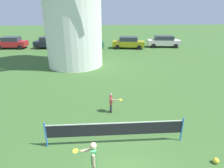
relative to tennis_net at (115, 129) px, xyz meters
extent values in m
cylinder|color=white|center=(-2.86, 11.90, 4.37)|extent=(5.12, 5.12, 10.12)
cylinder|color=blue|center=(-2.76, 0.00, -0.14)|extent=(0.06, 0.06, 1.10)
cylinder|color=blue|center=(2.76, 0.00, -0.14)|extent=(0.06, 0.06, 1.10)
cube|color=black|center=(0.00, 0.00, -0.01)|extent=(5.48, 0.01, 0.55)
cube|color=white|center=(0.00, 0.00, 0.28)|extent=(5.48, 0.02, 0.04)
cylinder|color=#9E937F|center=(-0.83, -1.59, -0.37)|extent=(0.13, 0.13, 0.63)
cube|color=#4CB266|center=(-0.82, -1.66, 0.22)|extent=(0.18, 0.31, 0.56)
sphere|color=#DBB28E|center=(-0.82, -1.66, 0.60)|extent=(0.21, 0.21, 0.21)
cylinder|color=#DBB28E|center=(-0.82, -1.86, 0.20)|extent=(0.09, 0.09, 0.42)
cylinder|color=#DBB28E|center=(-1.02, -1.49, 0.31)|extent=(0.43, 0.10, 0.16)
cylinder|color=yellow|center=(-1.19, -1.50, 0.31)|extent=(0.22, 0.03, 0.04)
ellipsoid|color=yellow|center=(-1.40, -1.50, 0.31)|extent=(0.19, 0.24, 0.03)
cylinder|color=#333338|center=(-0.03, 2.62, -0.44)|extent=(0.10, 0.10, 0.50)
cylinder|color=#333338|center=(-0.02, 2.48, -0.44)|extent=(0.10, 0.10, 0.50)
cube|color=#DB4C4C|center=(-0.02, 2.55, 0.03)|extent=(0.14, 0.25, 0.44)
sphere|color=tan|center=(-0.02, 2.55, 0.33)|extent=(0.17, 0.17, 0.17)
cylinder|color=tan|center=(-0.03, 2.71, 0.01)|extent=(0.07, 0.07, 0.33)
cylinder|color=tan|center=(0.13, 2.42, 0.09)|extent=(0.34, 0.08, 0.13)
cylinder|color=yellow|center=(0.26, 2.42, 0.09)|extent=(0.22, 0.03, 0.04)
ellipsoid|color=yellow|center=(0.48, 2.43, 0.09)|extent=(0.19, 0.25, 0.03)
sphere|color=yellow|center=(3.53, -1.33, -0.58)|extent=(0.21, 0.21, 0.21)
cube|color=red|center=(-12.46, 20.69, -0.04)|extent=(3.92, 1.81, 0.70)
cube|color=#2D333D|center=(-12.46, 20.69, 0.59)|extent=(2.21, 1.56, 0.56)
cylinder|color=black|center=(-11.12, 21.50, -0.39)|extent=(0.60, 0.20, 0.60)
cylinder|color=black|center=(-11.17, 19.80, -0.39)|extent=(0.60, 0.20, 0.60)
cylinder|color=black|center=(-13.75, 21.57, -0.39)|extent=(0.60, 0.20, 0.60)
cylinder|color=black|center=(-13.80, 19.88, -0.39)|extent=(0.60, 0.20, 0.60)
cube|color=#1E232D|center=(-7.31, 20.42, -0.04)|extent=(4.22, 2.25, 0.70)
cube|color=#2D333D|center=(-7.31, 20.42, 0.59)|extent=(2.44, 1.80, 0.56)
cylinder|color=black|center=(-5.83, 21.07, -0.39)|extent=(0.62, 0.26, 0.60)
cylinder|color=black|center=(-6.08, 19.38, -0.39)|extent=(0.62, 0.26, 0.60)
cylinder|color=black|center=(-8.54, 21.45, -0.39)|extent=(0.62, 0.26, 0.60)
cylinder|color=black|center=(-8.78, 19.77, -0.39)|extent=(0.62, 0.26, 0.60)
cube|color=#1E6638|center=(-2.18, 19.61, -0.04)|extent=(4.66, 2.20, 0.70)
cube|color=#2D333D|center=(-2.18, 19.61, 0.59)|extent=(2.67, 1.77, 0.56)
cylinder|color=black|center=(-0.57, 20.27, -0.39)|extent=(0.62, 0.25, 0.60)
cylinder|color=black|center=(-0.76, 18.59, -0.39)|extent=(0.62, 0.25, 0.60)
cylinder|color=black|center=(-3.60, 20.63, -0.39)|extent=(0.62, 0.25, 0.60)
cylinder|color=black|center=(-3.80, 18.94, -0.39)|extent=(0.62, 0.25, 0.60)
cube|color=#999919|center=(3.44, 19.68, -0.04)|extent=(4.48, 2.33, 0.70)
cube|color=#2D333D|center=(3.44, 19.68, 0.59)|extent=(2.59, 1.84, 0.56)
cylinder|color=black|center=(5.00, 20.30, -0.39)|extent=(0.62, 0.27, 0.60)
cylinder|color=black|center=(4.74, 18.62, -0.39)|extent=(0.62, 0.27, 0.60)
cylinder|color=black|center=(2.13, 20.74, -0.39)|extent=(0.62, 0.27, 0.60)
cylinder|color=black|center=(1.87, 19.06, -0.39)|extent=(0.62, 0.27, 0.60)
cube|color=silver|center=(8.56, 20.31, -0.04)|extent=(4.65, 2.21, 0.70)
cube|color=#2D333D|center=(8.56, 20.31, 0.59)|extent=(2.67, 1.78, 0.56)
cylinder|color=black|center=(10.17, 20.97, -0.39)|extent=(0.62, 0.25, 0.60)
cylinder|color=black|center=(9.98, 19.29, -0.39)|extent=(0.62, 0.25, 0.60)
cylinder|color=black|center=(7.15, 21.33, -0.39)|extent=(0.62, 0.25, 0.60)
cylinder|color=black|center=(6.95, 19.64, -0.39)|extent=(0.62, 0.25, 0.60)
camera|label=1|loc=(-0.57, -6.40, 4.53)|focal=30.59mm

